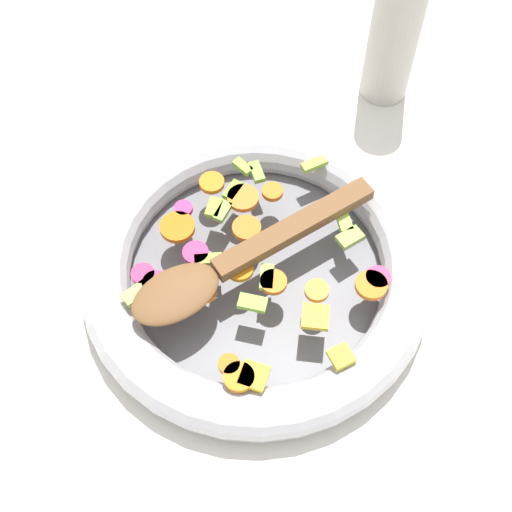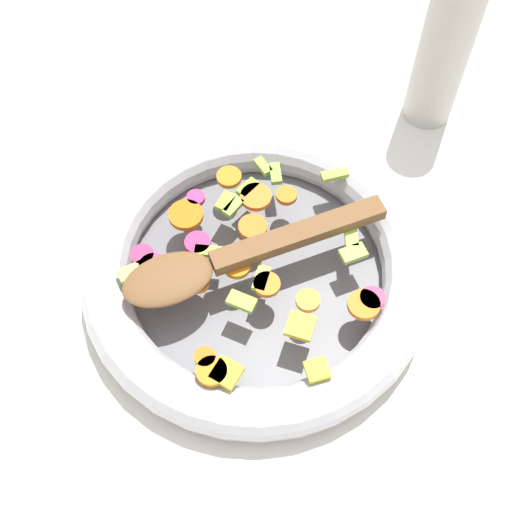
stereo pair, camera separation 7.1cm
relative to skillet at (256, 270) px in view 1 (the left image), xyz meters
name	(u,v)px [view 1 (the left image)]	position (x,y,z in m)	size (l,w,h in m)	color
ground_plane	(256,280)	(0.00, 0.00, -0.02)	(4.00, 4.00, 0.00)	silver
skillet	(256,270)	(0.00, 0.00, 0.00)	(0.36, 0.36, 0.05)	slate
chopped_vegetables	(244,263)	(-0.02, 0.00, 0.03)	(0.27, 0.26, 0.01)	orange
wooden_spoon	(230,264)	(-0.03, 0.01, 0.04)	(0.27, 0.10, 0.01)	brown
pepper_mill	(397,20)	(0.31, 0.07, 0.09)	(0.06, 0.06, 0.24)	#B2ADA3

